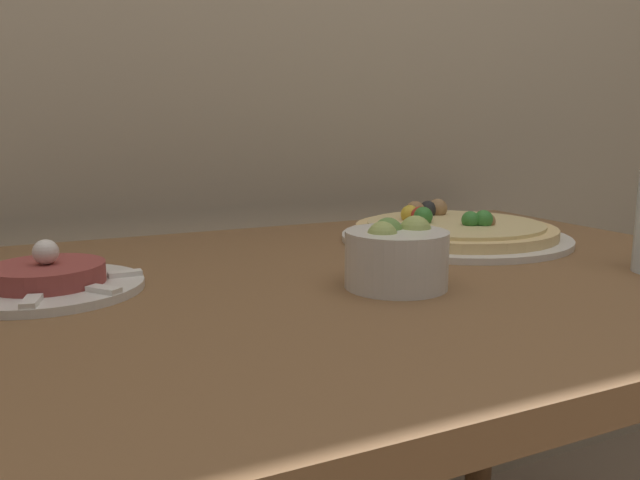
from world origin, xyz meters
The scene contains 4 objects.
dining_table centered at (0.00, 0.40, 0.65)m, with size 1.20×0.80×0.75m.
pizza_plate centered at (0.28, 0.54, 0.77)m, with size 0.38×0.38×0.06m.
tartare_plate centered at (-0.35, 0.47, 0.76)m, with size 0.22×0.22×0.06m.
small_bowl centered at (0.03, 0.32, 0.79)m, with size 0.12×0.12×0.08m.
Camera 1 is at (-0.37, -0.30, 0.94)m, focal length 35.00 mm.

